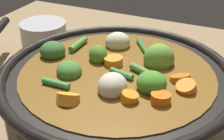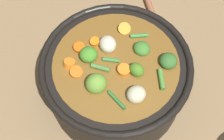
{
  "view_description": "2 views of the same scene",
  "coord_description": "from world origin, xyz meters",
  "views": [
    {
      "loc": [
        -0.36,
        -0.16,
        0.35
      ],
      "look_at": [
        0.01,
        0.01,
        0.13
      ],
      "focal_mm": 53.04,
      "sensor_mm": 36.0,
      "label": 1
    },
    {
      "loc": [
        0.35,
        -0.04,
        0.71
      ],
      "look_at": [
        0.01,
        -0.01,
        0.12
      ],
      "focal_mm": 52.61,
      "sensor_mm": 36.0,
      "label": 2
    }
  ],
  "objects": [
    {
      "name": "small_saucepan",
      "position": [
        0.21,
        0.28,
        0.04
      ],
      "size": [
        0.14,
        0.17,
        0.08
      ],
      "color": "#ADADB2",
      "rests_on": "ground_plane"
    },
    {
      "name": "cooking_pot",
      "position": [
        0.0,
        0.0,
        0.07
      ],
      "size": [
        0.33,
        0.33,
        0.16
      ],
      "color": "black",
      "rests_on": "ground_plane"
    }
  ]
}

